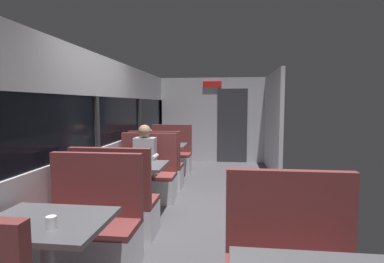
{
  "coord_description": "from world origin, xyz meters",
  "views": [
    {
      "loc": [
        0.43,
        -4.1,
        1.59
      ],
      "look_at": [
        -0.25,
        1.64,
        1.06
      ],
      "focal_mm": 28.24,
      "sensor_mm": 36.0,
      "label": 1
    }
  ],
  "objects": [
    {
      "name": "bench_mid_window_facing_entry",
      "position": [
        -0.89,
        0.69,
        0.33
      ],
      "size": [
        0.95,
        0.5,
        1.1
      ],
      "color": "silver",
      "rests_on": "ground_plane"
    },
    {
      "name": "carriage_window_panel_left",
      "position": [
        -1.45,
        0.0,
        1.11
      ],
      "size": [
        0.09,
        8.48,
        2.3
      ],
      "color": "#B2B2B7",
      "rests_on": "ground_plane"
    },
    {
      "name": "dining_table_far_window",
      "position": [
        -0.89,
        2.08,
        0.64
      ],
      "size": [
        0.9,
        0.7,
        0.74
      ],
      "color": "#9E9EA3",
      "rests_on": "ground_plane"
    },
    {
      "name": "bench_mid_window_facing_end",
      "position": [
        -0.89,
        -0.7,
        0.33
      ],
      "size": [
        0.95,
        0.5,
        1.1
      ],
      "color": "silver",
      "rests_on": "ground_plane"
    },
    {
      "name": "dining_table_near_window",
      "position": [
        -0.89,
        -2.09,
        0.64
      ],
      "size": [
        0.9,
        0.7,
        0.74
      ],
      "color": "#9E9EA3",
      "rests_on": "ground_plane"
    },
    {
      "name": "coffee_cup_secondary",
      "position": [
        -1.01,
        -0.07,
        0.79
      ],
      "size": [
        0.07,
        0.07,
        0.09
      ],
      "color": "white",
      "rests_on": "dining_table_mid_window"
    },
    {
      "name": "carriage_aisle_panel_right",
      "position": [
        1.45,
        3.0,
        1.15
      ],
      "size": [
        0.08,
        2.4,
        2.3
      ],
      "primitive_type": "cube",
      "color": "#B2B2B7",
      "rests_on": "ground_plane"
    },
    {
      "name": "dining_table_mid_window",
      "position": [
        -0.89,
        -0.01,
        0.64
      ],
      "size": [
        0.9,
        0.7,
        0.74
      ],
      "color": "#9E9EA3",
      "rests_on": "ground_plane"
    },
    {
      "name": "carriage_end_bulkhead",
      "position": [
        0.06,
        4.19,
        1.14
      ],
      "size": [
        2.9,
        0.11,
        2.3
      ],
      "color": "#B2B2B7",
      "rests_on": "ground_plane"
    },
    {
      "name": "bench_near_window_facing_entry",
      "position": [
        -0.89,
        -1.39,
        0.33
      ],
      "size": [
        0.95,
        0.5,
        1.1
      ],
      "color": "silver",
      "rests_on": "ground_plane"
    },
    {
      "name": "coffee_cup_primary",
      "position": [
        -0.76,
        -2.23,
        0.79
      ],
      "size": [
        0.07,
        0.07,
        0.09
      ],
      "color": "white",
      "rests_on": "dining_table_near_window"
    },
    {
      "name": "bench_far_window_facing_entry",
      "position": [
        -0.89,
        2.78,
        0.33
      ],
      "size": [
        0.95,
        0.5,
        1.1
      ],
      "color": "silver",
      "rests_on": "ground_plane"
    },
    {
      "name": "bench_far_window_facing_end",
      "position": [
        -0.89,
        1.38,
        0.33
      ],
      "size": [
        0.95,
        0.5,
        1.1
      ],
      "color": "silver",
      "rests_on": "ground_plane"
    },
    {
      "name": "seated_passenger",
      "position": [
        -0.89,
        0.62,
        0.54
      ],
      "size": [
        0.47,
        0.55,
        1.26
      ],
      "color": "#26262D",
      "rests_on": "ground_plane"
    },
    {
      "name": "ground_plane",
      "position": [
        0.0,
        0.0,
        -0.01
      ],
      "size": [
        3.3,
        9.2,
        0.02
      ],
      "primitive_type": "cube",
      "color": "#423F44"
    }
  ]
}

